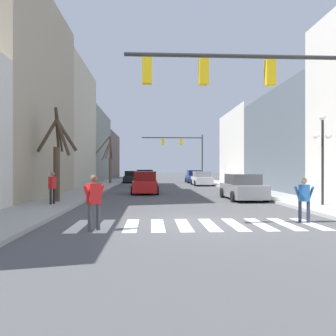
{
  "coord_description": "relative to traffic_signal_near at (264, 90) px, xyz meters",
  "views": [
    {
      "loc": [
        -1.59,
        -11.67,
        1.98
      ],
      "look_at": [
        0.23,
        22.92,
        1.96
      ],
      "focal_mm": 35.0,
      "sensor_mm": 36.0,
      "label": 1
    }
  ],
  "objects": [
    {
      "name": "crosswalk_stripes",
      "position": [
        -2.21,
        0.45,
        -4.59
      ],
      "size": [
        8.55,
        2.6,
        0.01
      ],
      "color": "white",
      "rests_on": "ground_plane"
    },
    {
      "name": "car_parked_right_near",
      "position": [
        -4.23,
        14.37,
        -3.8
      ],
      "size": [
        2.03,
        4.14,
        1.71
      ],
      "rotation": [
        0.0,
        0.0,
        -1.57
      ],
      "color": "red",
      "rests_on": "ground_plane"
    },
    {
      "name": "car_parked_right_far",
      "position": [
        -4.41,
        23.72,
        -3.76
      ],
      "size": [
        2.0,
        4.43,
        1.78
      ],
      "rotation": [
        0.0,
        0.0,
        -1.57
      ],
      "color": "black",
      "rests_on": "ground_plane"
    },
    {
      "name": "building_row_left",
      "position": [
        -13.4,
        25.9,
        0.77
      ],
      "size": [
        6.0,
        63.81,
        13.38
      ],
      "color": "beige",
      "rests_on": "ground_plane"
    },
    {
      "name": "car_driving_toward_lane",
      "position": [
        1.93,
        32.31,
        -3.81
      ],
      "size": [
        2.1,
        4.63,
        1.67
      ],
      "rotation": [
        0.0,
        0.0,
        1.57
      ],
      "color": "navy",
      "rests_on": "ground_plane"
    },
    {
      "name": "car_driving_away_lane",
      "position": [
        1.91,
        9.26,
        -3.84
      ],
      "size": [
        2.14,
        4.61,
        1.6
      ],
      "rotation": [
        0.0,
        0.0,
        1.57
      ],
      "color": "gray",
      "rests_on": "ground_plane"
    },
    {
      "name": "car_parked_left_mid",
      "position": [
        -6.39,
        33.09,
        -3.85
      ],
      "size": [
        2.03,
        4.39,
        1.57
      ],
      "rotation": [
        0.0,
        0.0,
        1.57
      ],
      "color": "black",
      "rests_on": "ground_plane"
    },
    {
      "name": "ground_plane",
      "position": [
        -2.21,
        0.84,
        -4.59
      ],
      "size": [
        240.0,
        240.0,
        0.0
      ],
      "primitive_type": "plane",
      "color": "#4C4C4F"
    },
    {
      "name": "street_tree_left_near",
      "position": [
        -8.92,
        29.39,
        -1.63
      ],
      "size": [
        2.37,
        3.56,
        5.73
      ],
      "color": "brown",
      "rests_on": "sidewalk_left"
    },
    {
      "name": "street_tree_right_far",
      "position": [
        -8.98,
        7.62,
        -1.85
      ],
      "size": [
        2.24,
        2.23,
        5.19
      ],
      "color": "#473828",
      "rests_on": "sidewalk_left"
    },
    {
      "name": "building_row_right",
      "position": [
        8.98,
        14.27,
        0.12
      ],
      "size": [
        6.0,
        40.44,
        10.55
      ],
      "color": "beige",
      "rests_on": "ground_plane"
    },
    {
      "name": "pedestrian_on_right_sidewalk",
      "position": [
        -5.59,
        -0.41,
        -3.55
      ],
      "size": [
        0.63,
        0.56,
        1.76
      ],
      "rotation": [
        0.0,
        0.0,
        3.85
      ],
      "color": "#4C4C51",
      "rests_on": "ground_plane"
    },
    {
      "name": "traffic_signal_near",
      "position": [
        0.0,
        0.0,
        0.0
      ],
      "size": [
        7.62,
        0.28,
        6.13
      ],
      "color": "#2D2D2D",
      "rests_on": "ground_plane"
    },
    {
      "name": "traffic_signal_far",
      "position": [
        0.5,
        31.17,
        0.02
      ],
      "size": [
        7.93,
        0.28,
        6.27
      ],
      "color": "#2D2D2D",
      "rests_on": "ground_plane"
    },
    {
      "name": "pedestrian_on_left_sidewalk",
      "position": [
        1.75,
        0.73,
        -3.63
      ],
      "size": [
        0.68,
        0.33,
        1.62
      ],
      "rotation": [
        0.0,
        0.0,
        5.91
      ],
      "color": "#282D47",
      "rests_on": "ground_plane"
    },
    {
      "name": "street_lamp_right_corner",
      "position": [
        4.72,
        4.97,
        -1.24
      ],
      "size": [
        0.95,
        0.36,
        4.54
      ],
      "color": "black",
      "rests_on": "sidewalk_right"
    },
    {
      "name": "car_parked_right_mid",
      "position": [
        1.94,
        25.93,
        -3.84
      ],
      "size": [
        2.09,
        4.87,
        1.59
      ],
      "rotation": [
        0.0,
        0.0,
        1.57
      ],
      "color": "silver",
      "rests_on": "ground_plane"
    },
    {
      "name": "sidewalk_left",
      "position": [
        -8.97,
        0.84,
        -4.51
      ],
      "size": [
        2.88,
        90.0,
        0.15
      ],
      "color": "#9E9E99",
      "rests_on": "ground_plane"
    },
    {
      "name": "pedestrian_crossing_street",
      "position": [
        -8.77,
        5.95,
        -3.47
      ],
      "size": [
        0.32,
        0.7,
        1.64
      ],
      "rotation": [
        0.0,
        0.0,
        1.27
      ],
      "color": "black",
      "rests_on": "sidewalk_left"
    }
  ]
}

